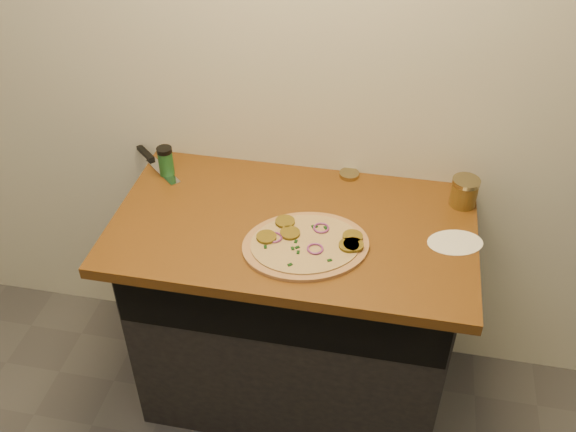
% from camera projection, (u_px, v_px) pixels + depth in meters
% --- Properties ---
extents(cabinet, '(1.10, 0.60, 0.86)m').
position_uv_depth(cabinet, '(294.00, 313.00, 2.44)').
color(cabinet, black).
rests_on(cabinet, ground).
extents(countertop, '(1.20, 0.70, 0.04)m').
position_uv_depth(countertop, '(293.00, 227.00, 2.14)').
color(countertop, brown).
rests_on(countertop, cabinet).
extents(pizza, '(0.51, 0.51, 0.03)m').
position_uv_depth(pizza, '(306.00, 244.00, 2.02)').
color(pizza, tan).
rests_on(pizza, countertop).
extents(chefs_knife, '(0.24, 0.22, 0.02)m').
position_uv_depth(chefs_knife, '(154.00, 162.00, 2.40)').
color(chefs_knife, '#B7BAC1').
rests_on(chefs_knife, countertop).
extents(mason_jar_lid, '(0.08, 0.08, 0.02)m').
position_uv_depth(mason_jar_lid, '(349.00, 174.00, 2.33)').
color(mason_jar_lid, '#968557').
rests_on(mason_jar_lid, countertop).
extents(salsa_jar, '(0.09, 0.09, 0.10)m').
position_uv_depth(salsa_jar, '(464.00, 192.00, 2.17)').
color(salsa_jar, '#9D150F').
rests_on(salsa_jar, countertop).
extents(spice_shaker, '(0.06, 0.06, 0.11)m').
position_uv_depth(spice_shaker, '(166.00, 161.00, 2.31)').
color(spice_shaker, '#1B5725').
rests_on(spice_shaker, countertop).
extents(flour_spill, '(0.23, 0.23, 0.00)m').
position_uv_depth(flour_spill, '(455.00, 242.00, 2.04)').
color(flour_spill, white).
rests_on(flour_spill, countertop).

